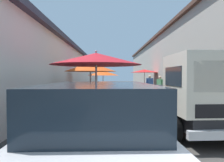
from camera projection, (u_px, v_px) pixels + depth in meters
ground at (125, 97)px, 14.70m from camera, size 90.00×90.00×0.00m
building_left_whitewash at (38, 72)px, 16.85m from camera, size 49.80×7.50×3.72m
building_right_concrete at (208, 60)px, 16.93m from camera, size 49.80×7.50×5.69m
fruit_stall_near_left at (103, 76)px, 16.34m from camera, size 2.56×2.56×2.08m
fruit_stall_near_right at (90, 71)px, 9.59m from camera, size 2.47×2.47×2.28m
fruit_stall_far_right at (90, 73)px, 12.82m from camera, size 2.51×2.51×2.29m
fruit_stall_far_left at (96, 69)px, 5.80m from camera, size 2.59×2.59×2.29m
fruit_stall_mid_lane at (144, 74)px, 20.85m from camera, size 2.86×2.86×2.30m
hatchback_car at (98, 130)px, 3.10m from camera, size 3.95×2.00×1.45m
delivery_truck at (195, 95)px, 5.50m from camera, size 5.00×2.14×2.08m
vendor_by_crates at (160, 86)px, 13.41m from camera, size 0.58×0.37×1.56m
vendor_in_shade at (150, 84)px, 15.15m from camera, size 0.38×0.59×1.61m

